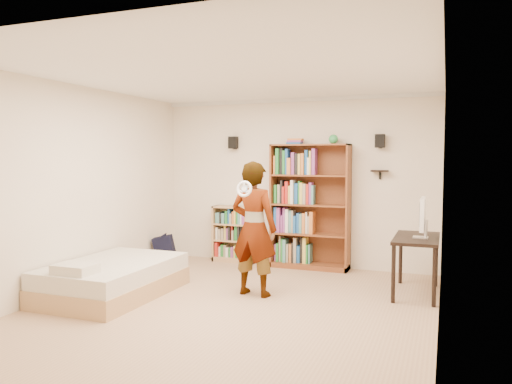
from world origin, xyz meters
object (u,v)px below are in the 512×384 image
tall_bookshelf (310,207)px  computer_desk (416,265)px  low_bookshelf (235,234)px  daybed (113,274)px  person (254,229)px

tall_bookshelf → computer_desk: (1.66, -0.98, -0.61)m
low_bookshelf → computer_desk: low_bookshelf is taller
tall_bookshelf → daybed: 3.17m
tall_bookshelf → person: size_ratio=1.15×
daybed → person: bearing=21.6°
low_bookshelf → computer_desk: (2.96, -1.02, -0.10)m
computer_desk → daybed: size_ratio=0.59×
daybed → person: (1.66, 0.66, 0.58)m
computer_desk → person: bearing=-158.0°
tall_bookshelf → daybed: tall_bookshelf is taller
daybed → low_bookshelf: bearing=75.6°
tall_bookshelf → computer_desk: size_ratio=1.80×
computer_desk → person: (-1.93, -0.78, 0.48)m
daybed → tall_bookshelf: bearing=51.3°
low_bookshelf → daybed: 2.54m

